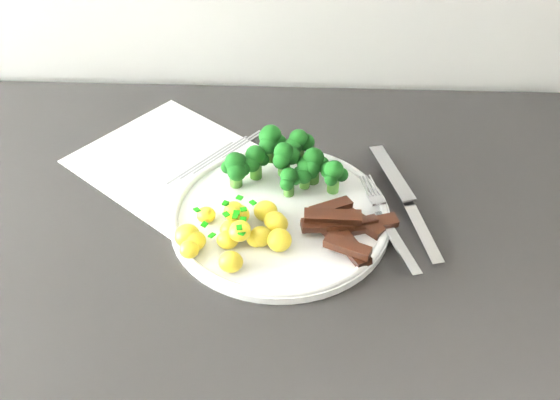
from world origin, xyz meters
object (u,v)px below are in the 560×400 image
at_px(recipe_paper, 186,169).
at_px(plate, 280,214).
at_px(beef_strips, 343,227).
at_px(fork, 390,227).
at_px(broccoli, 285,159).
at_px(potatoes, 238,231).
at_px(knife, 412,214).

relative_size(recipe_paper, plate, 1.33).
xyz_separation_m(recipe_paper, beef_strips, (0.20, -0.12, 0.02)).
bearing_deg(beef_strips, fork, 5.19).
bearing_deg(beef_strips, broccoli, 126.15).
height_order(broccoli, beef_strips, broccoli).
xyz_separation_m(plate, broccoli, (0.00, 0.06, 0.03)).
relative_size(potatoes, fork, 0.78).
relative_size(recipe_paper, knife, 1.63).
relative_size(fork, knife, 0.79).
height_order(recipe_paper, knife, knife).
height_order(plate, fork, fork).
xyz_separation_m(plate, knife, (0.16, 0.01, 0.00)).
xyz_separation_m(recipe_paper, fork, (0.25, -0.12, 0.02)).
distance_m(broccoli, potatoes, 0.12).
distance_m(potatoes, knife, 0.21).
xyz_separation_m(potatoes, fork, (0.17, 0.02, -0.00)).
bearing_deg(broccoli, plate, -93.35).
relative_size(broccoli, beef_strips, 1.36).
bearing_deg(knife, fork, -133.42).
distance_m(recipe_paper, broccoli, 0.14).
bearing_deg(fork, beef_strips, -174.81).
relative_size(recipe_paper, beef_strips, 3.05).
bearing_deg(knife, plate, -177.83).
height_order(fork, knife, fork).
xyz_separation_m(fork, knife, (0.03, 0.03, -0.01)).
distance_m(fork, knife, 0.05).
distance_m(recipe_paper, beef_strips, 0.23).
bearing_deg(beef_strips, potatoes, -173.27).
bearing_deg(broccoli, recipe_paper, 168.60).
relative_size(recipe_paper, potatoes, 2.66).
xyz_separation_m(recipe_paper, potatoes, (0.08, -0.13, 0.02)).
bearing_deg(potatoes, plate, 45.07).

